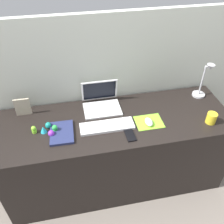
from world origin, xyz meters
The scene contains 17 objects.
ground_plane centered at (0.00, 0.00, 0.00)m, with size 6.00×6.00×0.00m, color slate.
back_wall centered at (0.00, 0.35, 0.73)m, with size 3.05×0.05×1.46m, color beige.
desk centered at (0.00, 0.00, 0.37)m, with size 1.85×0.62×0.74m, color black.
laptop centered at (-0.09, 0.20, 0.79)m, with size 0.30×0.25×0.21m.
keyboard centered at (-0.09, -0.06, 0.75)m, with size 0.41×0.13×0.02m, color white.
mousepad centered at (0.24, -0.07, 0.74)m, with size 0.21×0.17×0.00m, color #8CDB33.
mouse centered at (0.24, -0.09, 0.76)m, with size 0.06×0.10×0.03m, color white.
cell_phone centered at (0.06, -0.18, 0.74)m, with size 0.06×0.13×0.01m, color black.
desk_lamp centered at (0.78, 0.16, 0.90)m, with size 0.11×0.15×0.34m.
notebook_pad centered at (-0.43, -0.07, 0.75)m, with size 0.17×0.24×0.02m, color navy.
picture_frame centered at (-0.71, 0.22, 0.81)m, with size 0.12×0.02×0.15m, color #B2A58C.
coffee_mug centered at (0.71, -0.17, 0.78)m, with size 0.08×0.08×0.09m, color yellow.
toy_figurine_teal centered at (-0.52, 0.02, 0.77)m, with size 0.05×0.05×0.05m, color teal.
toy_figurine_green centered at (-0.47, -0.04, 0.77)m, with size 0.04×0.04×0.06m.
toy_figurine_cyan centered at (-0.56, -0.02, 0.77)m, with size 0.05×0.05×0.05m, color #28B7CC.
toy_figurine_purple centered at (-0.50, -0.08, 0.77)m, with size 0.05×0.05×0.05m, color purple.
toy_figurine_lime centered at (-0.62, -0.01, 0.77)m, with size 0.04×0.04×0.06m.
Camera 1 is at (-0.32, -1.41, 2.03)m, focal length 39.54 mm.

